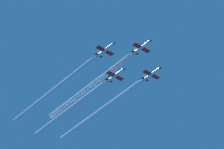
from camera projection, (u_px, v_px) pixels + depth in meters
name	position (u px, v px, depth m)	size (l,w,h in m)	color
jet_lead	(143.00, 47.00, 311.36)	(7.76, 11.31, 2.72)	silver
jet_left_wingman	(153.00, 74.00, 320.62)	(7.76, 11.31, 2.72)	silver
jet_right_wingman	(106.00, 49.00, 309.78)	(7.76, 11.31, 2.72)	silver
jet_slot	(116.00, 75.00, 317.78)	(7.76, 11.31, 2.72)	silver
smoke_trail_lead	(90.00, 86.00, 330.74)	(2.05, 53.49, 2.05)	white
smoke_trail_left_wingman	(101.00, 111.00, 340.06)	(2.05, 53.68, 2.05)	white
smoke_trail_right_wingman	(54.00, 91.00, 329.91)	(2.05, 55.96, 2.05)	white
smoke_trail_slot	(71.00, 109.00, 335.49)	(2.05, 48.00, 2.05)	white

